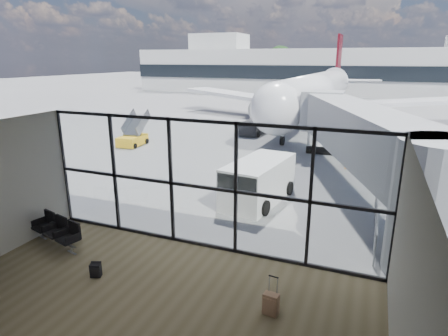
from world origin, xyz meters
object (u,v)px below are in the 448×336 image
Objects in this scene: backpack at (96,270)px; mobile_stairs at (133,139)px; seating_row at (58,229)px; airliner at (318,91)px; belt_loader at (255,126)px; service_van at (258,181)px; suitcase at (271,304)px.

mobile_stairs is at bearing 100.73° from backpack.
seating_row is 2.92m from backpack.
seating_row is 33.25m from airliner.
mobile_stairs is at bearing -128.87° from belt_loader.
seating_row is at bearing 134.23° from backpack.
mobile_stairs is (-12.21, 7.68, -0.49)m from service_van.
mobile_stairs is at bearing 155.84° from service_van.
mobile_stairs is (-9.51, 15.52, 0.27)m from backpack.
airliner is at bearing 66.87° from backpack.
airliner reaches higher than suitcase.
suitcase is 0.23× the size of service_van.
backpack is 0.11× the size of belt_loader.
service_van is at bearing 115.98° from suitcase.
suitcase is 34.20m from airliner.
seating_row is 0.06× the size of airliner.
seating_row is at bearing 179.79° from suitcase.
mobile_stairs is (-7.28, -7.76, -0.18)m from belt_loader.
belt_loader is (0.40, 22.06, 0.11)m from seating_row.
airliner is 11.68m from belt_loader.
airliner is at bearing 100.82° from service_van.
seating_row is at bearing -95.62° from airliner.
belt_loader is 1.47× the size of mobile_stairs.
seating_row is at bearing -68.87° from mobile_stairs.
mobile_stairs is at bearing 130.41° from seating_row.
backpack is 18.20m from mobile_stairs.
seating_row is 4.84× the size of backpack.
airliner is 8.40× the size of belt_loader.
service_van is 16.21m from belt_loader.
seating_row is 22.06m from belt_loader.
suitcase is (5.37, 0.28, 0.09)m from backpack.
service_van is at bearing 50.23° from backpack.
backpack is 8.33m from service_van.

